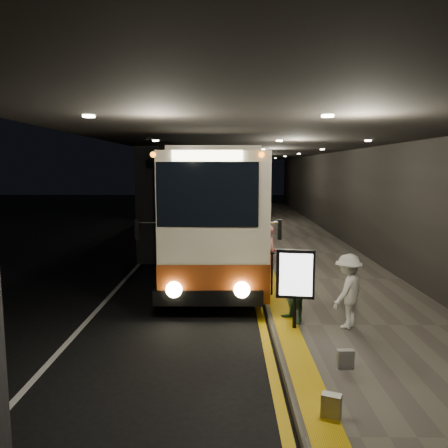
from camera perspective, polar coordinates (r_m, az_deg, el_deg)
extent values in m
plane|color=black|center=(13.13, -6.35, -8.69)|extent=(90.00, 90.00, 0.00)
cube|color=silver|center=(18.21, -10.13, -4.19)|extent=(0.12, 50.00, 0.01)
cube|color=gold|center=(17.92, 3.07, -4.27)|extent=(0.18, 50.00, 0.01)
cube|color=#514C44|center=(18.17, 10.67, -4.00)|extent=(4.50, 50.00, 0.15)
cube|color=gold|center=(17.92, 4.68, -3.80)|extent=(0.50, 50.00, 0.01)
cube|color=black|center=(18.37, 17.85, 5.09)|extent=(0.10, 50.00, 6.00)
cube|color=black|center=(16.87, -9.91, 2.43)|extent=(0.80, 0.80, 4.40)
cube|color=black|center=(28.72, -5.61, 4.53)|extent=(0.80, 0.80, 4.40)
cube|color=black|center=(17.58, 3.67, 10.56)|extent=(9.00, 50.00, 0.40)
cube|color=beige|center=(16.37, -1.13, 2.48)|extent=(2.91, 12.76, 3.60)
cube|color=maroon|center=(16.54, -1.12, -2.09)|extent=(2.93, 12.78, 0.95)
cube|color=black|center=(9.95, -2.18, 3.86)|extent=(2.33, 0.11, 1.48)
cube|color=black|center=(10.46, -2.09, -9.54)|extent=(2.60, 0.30, 0.37)
cylinder|color=black|center=(12.77, -7.07, -6.70)|extent=(0.30, 1.06, 1.06)
cylinder|color=black|center=(12.69, 3.86, -6.76)|extent=(0.30, 1.06, 1.06)
cylinder|color=black|center=(20.84, -4.10, -1.16)|extent=(0.30, 1.06, 1.06)
cylinder|color=black|center=(20.79, 2.53, -1.17)|extent=(0.30, 1.06, 1.06)
sphere|color=#FFEAA5|center=(10.38, -6.55, -8.50)|extent=(0.38, 0.38, 0.38)
sphere|color=#FFEAA5|center=(10.31, 2.35, -8.57)|extent=(0.38, 0.38, 0.38)
cube|color=#FFF2BF|center=(9.92, -2.20, 8.93)|extent=(1.59, 0.08, 0.23)
cube|color=beige|center=(29.11, -0.55, 4.01)|extent=(2.58, 10.93, 3.08)
cube|color=maroon|center=(29.20, -0.54, 1.80)|extent=(2.60, 10.95, 0.81)
cube|color=black|center=(23.62, -0.79, 4.87)|extent=(1.99, 0.12, 1.27)
cube|color=black|center=(23.88, -0.78, -0.12)|extent=(2.22, 0.31, 0.32)
cylinder|color=black|center=(25.86, -2.92, 0.35)|extent=(0.25, 0.91, 0.91)
cylinder|color=black|center=(25.81, 1.57, 0.34)|extent=(0.25, 0.91, 0.91)
cylinder|color=black|center=(32.87, -2.20, 1.87)|extent=(0.25, 0.91, 0.91)
cylinder|color=black|center=(32.83, 1.34, 1.87)|extent=(0.25, 0.91, 0.91)
cube|color=beige|center=(44.76, -0.07, 5.48)|extent=(2.56, 12.08, 3.42)
cube|color=maroon|center=(44.82, -0.07, 3.87)|extent=(2.58, 12.10, 0.91)
cube|color=black|center=(38.67, -0.16, 6.29)|extent=(2.21, 0.07, 1.41)
cube|color=black|center=(38.87, -0.16, 2.88)|extent=(2.47, 0.26, 0.35)
cylinder|color=black|center=(41.06, -1.71, 3.05)|extent=(0.28, 1.01, 1.01)
cylinder|color=black|center=(41.03, 1.47, 3.05)|extent=(0.28, 1.01, 1.01)
cylinder|color=black|center=(48.88, -1.36, 3.75)|extent=(0.28, 1.01, 1.01)
cylinder|color=black|center=(48.86, 1.31, 3.75)|extent=(0.28, 1.01, 1.01)
imported|color=#D46B63|center=(13.23, 5.95, -3.96)|extent=(0.50, 0.69, 1.77)
imported|color=#39663E|center=(10.04, 9.10, -8.38)|extent=(0.78, 0.87, 1.53)
imported|color=silver|center=(9.98, 15.89, -8.39)|extent=(1.06, 1.12, 1.63)
cube|color=black|center=(8.22, 15.58, -16.65)|extent=(0.29, 0.14, 0.34)
cube|color=silver|center=(6.78, 13.84, -22.07)|extent=(0.31, 0.25, 0.34)
cylinder|color=black|center=(9.79, 9.21, -11.42)|extent=(0.08, 0.08, 0.68)
cube|color=black|center=(9.55, 9.32, -6.48)|extent=(0.83, 0.23, 1.06)
cube|color=white|center=(9.49, 9.37, -6.57)|extent=(0.69, 0.13, 0.92)
cylinder|color=black|center=(12.06, 6.27, -6.52)|extent=(0.05, 0.05, 1.18)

